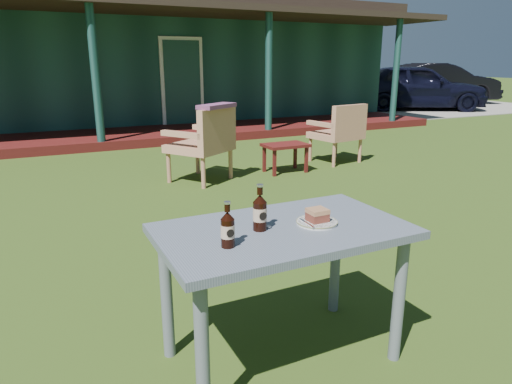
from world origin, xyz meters
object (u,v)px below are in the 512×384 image
car_far (436,84)px  armchair_left (205,140)px  cola_bottle_far (228,229)px  armchair_right (340,130)px  car_near (415,87)px  cake_slice (317,215)px  cola_bottle_near (260,212)px  plate (317,222)px  side_table (285,148)px  cafe_table (283,247)px

car_far → armchair_left: car_far is taller
cola_bottle_far → armchair_right: size_ratio=0.23×
car_near → armchair_left: 10.65m
cake_slice → cola_bottle_near: size_ratio=0.41×
plate → cake_slice: bearing=16.2°
cake_slice → armchair_left: 3.71m
armchair_left → side_table: size_ratio=1.57×
cola_bottle_near → cola_bottle_far: 0.25m
car_far → side_table: size_ratio=7.28×
plate → armchair_left: armchair_left is taller
car_near → cake_slice: bearing=162.0°
cola_bottle_near → side_table: size_ratio=0.37×
cake_slice → armchair_right: (2.93, 3.81, -0.27)m
cake_slice → armchair_left: (0.72, 3.64, -0.23)m
cola_bottle_near → cola_bottle_far: size_ratio=1.10×
cola_bottle_near → armchair_right: bearing=49.5°
car_near → cola_bottle_far: car_near is taller
cola_bottle_far → side_table: (2.40, 3.71, -0.46)m
cafe_table → cola_bottle_near: bearing=171.0°
car_near → cake_slice: 13.46m
plate → car_near: bearing=43.5°
car_far → cola_bottle_far: bearing=145.2°
cola_bottle_near → plate: bearing=-8.7°
car_near → cola_bottle_near: size_ratio=18.88×
cola_bottle_far → armchair_left: (1.23, 3.71, -0.27)m
car_near → armchair_right: car_near is taller
car_near → cola_bottle_near: 13.64m
cake_slice → side_table: 4.12m
car_far → cola_bottle_near: size_ratio=19.52×
armchair_right → side_table: bearing=-170.3°
cafe_table → side_table: (2.06, 3.61, -0.28)m
car_far → side_table: 12.29m
cola_bottle_far → side_table: 4.44m
plate → cola_bottle_far: cola_bottle_far is taller
car_far → cafe_table: car_far is taller
cola_bottle_far → car_far: bearing=40.2°
car_near → side_table: car_near is taller
cafe_table → armchair_right: armchair_right is taller
plate → armchair_right: size_ratio=0.23×
plate → armchair_right: bearing=52.5°
car_near → plate: car_near is taller
side_table → plate: bearing=-117.5°
car_far → plate: size_ratio=21.42×
cake_slice → cola_bottle_far: (-0.51, -0.08, 0.04)m
armchair_left → armchair_right: armchair_left is taller
plate → armchair_left: 3.71m
plate → cola_bottle_near: (-0.29, 0.04, 0.08)m
cola_bottle_far → side_table: bearing=57.2°
cafe_table → cola_bottle_far: 0.39m
plate → armchair_left: (0.73, 3.64, -0.20)m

